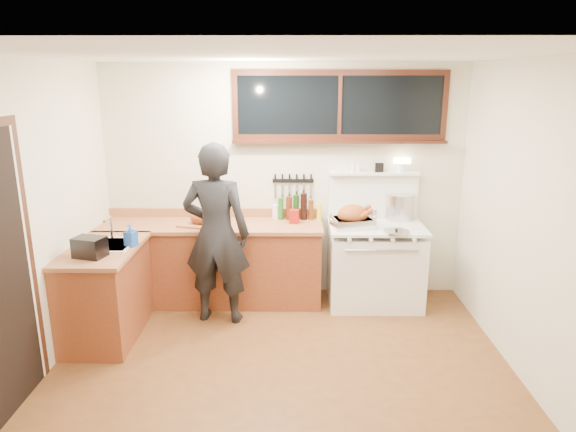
{
  "coord_description": "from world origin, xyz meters",
  "views": [
    {
      "loc": [
        0.09,
        -3.91,
        2.44
      ],
      "look_at": [
        0.05,
        0.85,
        1.15
      ],
      "focal_mm": 32.0,
      "sensor_mm": 36.0,
      "label": 1
    }
  ],
  "objects_px": {
    "man": "(216,234)",
    "cutting_board": "(201,220)",
    "roast_turkey": "(353,218)",
    "vintage_stove": "(375,263)"
  },
  "relations": [
    {
      "from": "man",
      "to": "roast_turkey",
      "type": "height_order",
      "value": "man"
    },
    {
      "from": "man",
      "to": "cutting_board",
      "type": "bearing_deg",
      "value": 118.58
    },
    {
      "from": "vintage_stove",
      "to": "cutting_board",
      "type": "distance_m",
      "value": 1.95
    },
    {
      "from": "vintage_stove",
      "to": "cutting_board",
      "type": "relative_size",
      "value": 3.13
    },
    {
      "from": "cutting_board",
      "to": "roast_turkey",
      "type": "distance_m",
      "value": 1.63
    },
    {
      "from": "vintage_stove",
      "to": "man",
      "type": "height_order",
      "value": "man"
    },
    {
      "from": "vintage_stove",
      "to": "man",
      "type": "xyz_separation_m",
      "value": [
        -1.67,
        -0.43,
        0.46
      ]
    },
    {
      "from": "vintage_stove",
      "to": "roast_turkey",
      "type": "height_order",
      "value": "vintage_stove"
    },
    {
      "from": "vintage_stove",
      "to": "cutting_board",
      "type": "xyz_separation_m",
      "value": [
        -1.89,
        -0.02,
        0.49
      ]
    },
    {
      "from": "cutting_board",
      "to": "roast_turkey",
      "type": "xyz_separation_m",
      "value": [
        1.63,
        -0.06,
        0.05
      ]
    }
  ]
}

